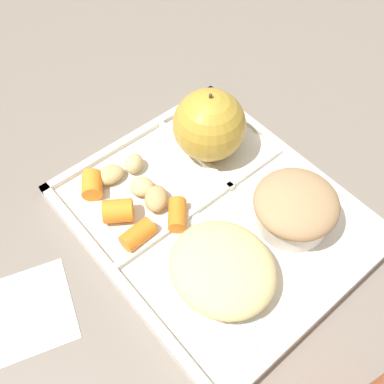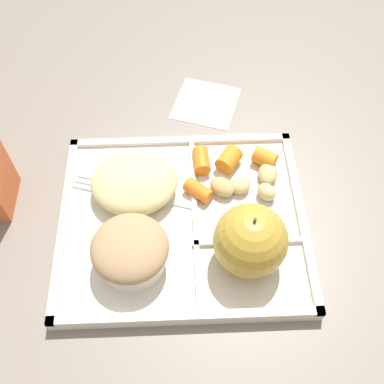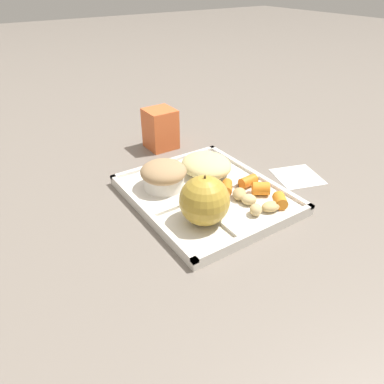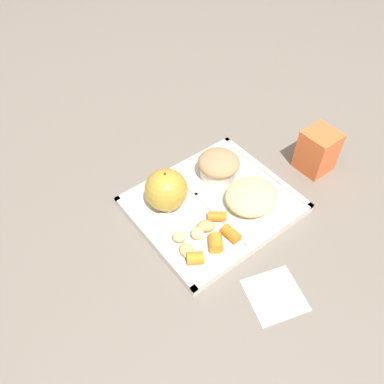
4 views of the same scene
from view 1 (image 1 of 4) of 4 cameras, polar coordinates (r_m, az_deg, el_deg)
name	(u,v)px [view 1 (image 1 of 4)]	position (r m, az deg, el deg)	size (l,w,h in m)	color
ground	(214,220)	(0.51, 2.78, -3.59)	(6.00, 6.00, 0.00)	slate
lunch_tray	(214,216)	(0.51, 2.80, -3.08)	(0.31, 0.26, 0.02)	silver
green_apple	(209,125)	(0.52, 2.18, 8.41)	(0.08, 0.08, 0.09)	#B79333
bran_muffin	(295,207)	(0.48, 12.85, -1.90)	(0.09, 0.09, 0.05)	silver
carrot_slice_back	(92,185)	(0.52, -12.49, 0.90)	(0.02, 0.02, 0.03)	orange
carrot_slice_edge	(177,215)	(0.49, -1.87, -2.85)	(0.02, 0.02, 0.04)	orange
carrot_slice_near_corner	(138,235)	(0.48, -6.84, -5.39)	(0.02, 0.02, 0.04)	orange
carrot_slice_small	(118,211)	(0.49, -9.31, -2.36)	(0.03, 0.03, 0.03)	orange
potato_chunk_browned	(142,187)	(0.51, -6.36, 0.66)	(0.03, 0.03, 0.02)	tan
potato_chunk_corner	(110,175)	(0.53, -10.36, 2.16)	(0.03, 0.02, 0.02)	tan
potato_chunk_small	(134,163)	(0.53, -7.36, 3.60)	(0.03, 0.02, 0.02)	tan
potato_chunk_wedge	(156,199)	(0.50, -4.54, -0.83)	(0.03, 0.03, 0.02)	tan
egg_noodle_pile	(223,268)	(0.45, 3.87, -9.56)	(0.11, 0.10, 0.04)	#D6C684
meatball_side	(227,243)	(0.47, 4.41, -6.43)	(0.03, 0.03, 0.03)	#755B4C
meatball_center	(222,257)	(0.45, 3.81, -8.21)	(0.04, 0.04, 0.04)	brown
plastic_fork	(231,283)	(0.46, 4.94, -11.39)	(0.16, 0.06, 0.00)	silver
paper_napkin	(25,312)	(0.49, -20.27, -14.02)	(0.09, 0.09, 0.00)	white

